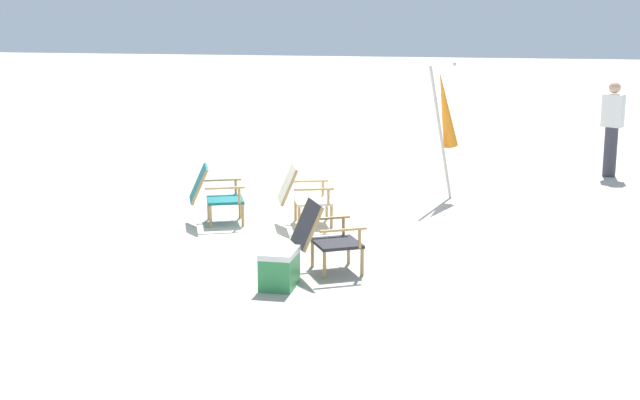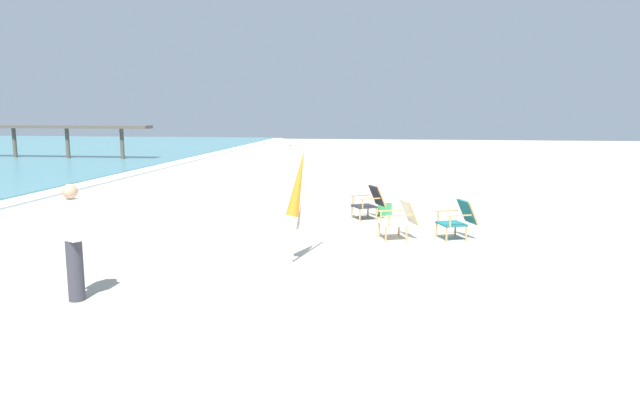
% 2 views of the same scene
% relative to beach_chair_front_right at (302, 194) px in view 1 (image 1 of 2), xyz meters
% --- Properties ---
extents(ground_plane, '(80.00, 80.00, 0.00)m').
position_rel_beach_chair_front_right_xyz_m(ground_plane, '(-0.20, 0.09, -0.43)').
color(ground_plane, '#B7AF9E').
extents(beach_chair_front_right, '(0.77, 0.86, 0.81)m').
position_rel_beach_chair_front_right_xyz_m(beach_chair_front_right, '(0.00, 0.00, 0.00)').
color(beach_chair_front_right, beige).
rests_on(beach_chair_front_right, ground).
extents(beach_chair_far_center, '(0.80, 0.88, 0.80)m').
position_rel_beach_chair_front_right_xyz_m(beach_chair_far_center, '(0.16, -1.19, -0.00)').
color(beach_chair_far_center, '#196066').
rests_on(beach_chair_far_center, ground).
extents(beach_chair_back_left, '(0.84, 0.90, 0.80)m').
position_rel_beach_chair_front_right_xyz_m(beach_chair_back_left, '(2.09, 0.72, -0.00)').
color(beach_chair_back_left, '#28282D').
rests_on(beach_chair_back_left, ground).
extents(umbrella_furled_orange, '(0.54, 0.50, 2.07)m').
position_rel_beach_chair_front_right_xyz_m(umbrella_furled_orange, '(-1.98, 1.75, 0.93)').
color(umbrella_furled_orange, '#B7B2A8').
rests_on(umbrella_furled_orange, ground).
extents(person_near_chairs, '(0.34, 0.39, 1.63)m').
position_rel_beach_chair_front_right_xyz_m(person_near_chairs, '(-4.47, 4.45, 0.41)').
color(person_near_chairs, '#383842').
rests_on(person_near_chairs, ground).
extents(cooler_box, '(0.49, 0.35, 0.40)m').
position_rel_beach_chair_front_right_xyz_m(cooler_box, '(2.70, 0.37, -0.23)').
color(cooler_box, '#338C4C').
rests_on(cooler_box, ground).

